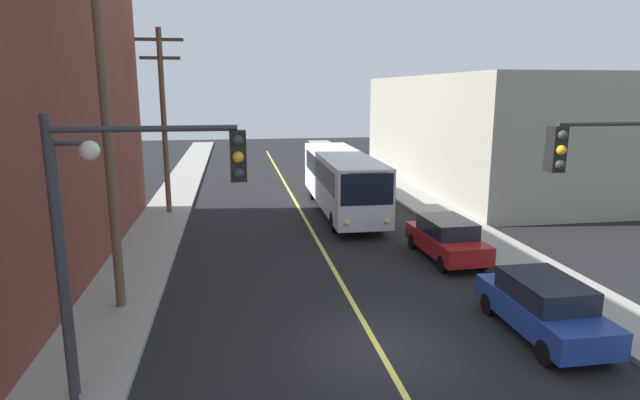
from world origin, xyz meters
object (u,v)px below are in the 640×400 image
(parked_car_blue, at_px, (543,306))
(city_bus, at_px, (341,179))
(utility_pole_near, at_px, (104,98))
(traffic_signal_left_corner, at_px, (138,209))
(traffic_signal_right_corner, at_px, (630,191))
(utility_pole_mid, at_px, (163,113))
(parked_car_red, at_px, (447,238))
(street_lamp_left, at_px, (72,232))

(parked_car_blue, bearing_deg, city_bus, 98.83)
(parked_car_blue, xyz_separation_m, utility_pole_near, (-11.67, 3.60, 5.50))
(traffic_signal_left_corner, distance_m, traffic_signal_right_corner, 10.82)
(utility_pole_mid, relative_size, traffic_signal_right_corner, 1.58)
(city_bus, height_order, traffic_signal_right_corner, traffic_signal_right_corner)
(city_bus, xyz_separation_m, traffic_signal_right_corner, (3.21, -17.14, 2.49))
(parked_car_red, bearing_deg, traffic_signal_left_corner, -139.93)
(utility_pole_near, bearing_deg, traffic_signal_right_corner, -22.85)
(parked_car_red, relative_size, street_lamp_left, 0.81)
(parked_car_red, xyz_separation_m, traffic_signal_left_corner, (-10.06, -8.46, 3.46))
(traffic_signal_left_corner, bearing_deg, parked_car_blue, 9.77)
(parked_car_red, bearing_deg, parked_car_blue, -90.34)
(utility_pole_near, distance_m, utility_pole_mid, 12.73)
(city_bus, bearing_deg, street_lamp_left, -118.42)
(parked_car_blue, xyz_separation_m, parked_car_red, (0.04, 6.73, 0.00))
(parked_car_red, bearing_deg, street_lamp_left, -145.36)
(city_bus, xyz_separation_m, utility_pole_mid, (-9.27, 0.81, 3.58))
(city_bus, height_order, street_lamp_left, street_lamp_left)
(parked_car_red, height_order, utility_pole_near, utility_pole_near)
(parked_car_blue, height_order, parked_car_red, same)
(utility_pole_near, bearing_deg, parked_car_red, 14.97)
(traffic_signal_left_corner, bearing_deg, parked_car_red, 40.07)
(traffic_signal_left_corner, bearing_deg, utility_pole_mid, 95.27)
(city_bus, relative_size, utility_pole_near, 1.08)
(traffic_signal_left_corner, xyz_separation_m, traffic_signal_right_corner, (10.82, 0.07, 0.00))
(parked_car_red, xyz_separation_m, utility_pole_mid, (-11.72, 9.56, 4.55))
(parked_car_blue, distance_m, utility_pole_near, 13.40)
(traffic_signal_right_corner, xyz_separation_m, street_lamp_left, (-12.24, 0.46, -0.56))
(utility_pole_near, xyz_separation_m, traffic_signal_left_corner, (1.66, -5.33, -2.04))
(parked_car_blue, distance_m, utility_pole_mid, 20.56)
(city_bus, xyz_separation_m, parked_car_blue, (2.41, -15.49, -0.98))
(utility_pole_near, xyz_separation_m, street_lamp_left, (0.24, -4.79, -2.60))
(city_bus, distance_m, parked_car_blue, 15.70)
(utility_pole_near, bearing_deg, street_lamp_left, -87.13)
(city_bus, distance_m, utility_pole_near, 15.73)
(parked_car_red, distance_m, utility_pole_mid, 15.79)
(utility_pole_near, height_order, utility_pole_mid, utility_pole_near)
(parked_car_blue, distance_m, street_lamp_left, 11.85)
(parked_car_red, xyz_separation_m, street_lamp_left, (-11.47, -7.92, 2.90))
(utility_pole_mid, bearing_deg, parked_car_red, -39.21)
(city_bus, distance_m, traffic_signal_right_corner, 17.62)
(parked_car_blue, height_order, traffic_signal_left_corner, traffic_signal_left_corner)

